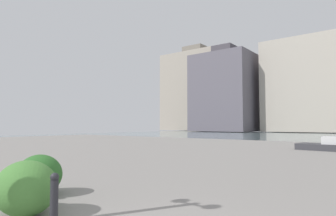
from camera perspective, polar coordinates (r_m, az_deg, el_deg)
building_slab at (r=72.22m, az=26.17°, el=3.81°), size 17.73×14.04×20.16m
building_annex at (r=71.45m, az=11.17°, el=3.04°), size 14.12×11.64×20.82m
building_highrise at (r=83.72m, az=5.28°, el=3.28°), size 17.45×10.42×24.36m
bollard_near at (r=4.84m, az=-21.63°, el=-16.36°), size 0.13×0.13×0.81m
bollard_mid at (r=6.55m, az=-27.67°, el=-12.81°), size 0.13×0.13×0.79m
shrub_low at (r=7.07m, az=-24.11°, el=-11.95°), size 1.03×0.93×0.87m
shrub_round at (r=5.58m, az=-26.27°, el=-14.04°), size 1.09×0.98×0.93m
shrub_wide at (r=6.00m, az=-26.10°, el=-15.06°), size 0.65×0.59×0.55m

